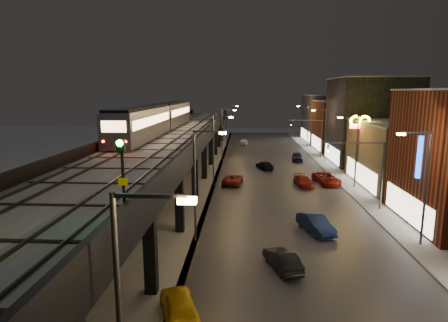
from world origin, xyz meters
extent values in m
cube|color=#46474D|center=(7.50, 35.00, 0.03)|extent=(17.00, 120.00, 0.06)
cube|color=#9FA1A8|center=(17.50, 35.00, 0.07)|extent=(4.00, 120.00, 0.14)
cube|color=#9FA1A8|center=(-6.00, 35.00, 0.03)|extent=(11.00, 120.00, 0.06)
cube|color=black|center=(-6.00, 32.00, 5.80)|extent=(9.00, 100.00, 1.00)
cube|color=black|center=(-9.70, 5.00, 2.65)|extent=(0.70, 0.70, 5.30)
cube|color=black|center=(-2.30, 5.00, 2.65)|extent=(0.70, 0.70, 5.30)
cube|color=black|center=(-6.00, 5.00, 5.15)|extent=(8.00, 0.60, 0.50)
cube|color=black|center=(-9.70, 15.00, 2.65)|extent=(0.70, 0.70, 5.30)
cube|color=black|center=(-2.30, 15.00, 2.65)|extent=(0.70, 0.70, 5.30)
cube|color=black|center=(-6.00, 15.00, 5.15)|extent=(8.00, 0.60, 0.50)
cube|color=black|center=(-9.70, 25.00, 2.65)|extent=(0.70, 0.70, 5.30)
cube|color=black|center=(-2.30, 25.00, 2.65)|extent=(0.70, 0.70, 5.30)
cube|color=black|center=(-6.00, 25.00, 5.15)|extent=(8.00, 0.60, 0.50)
cube|color=black|center=(-9.70, 35.00, 2.65)|extent=(0.70, 0.70, 5.30)
cube|color=black|center=(-2.30, 35.00, 2.65)|extent=(0.70, 0.70, 5.30)
cube|color=black|center=(-6.00, 35.00, 5.15)|extent=(8.00, 0.60, 0.50)
cube|color=black|center=(-9.70, 45.00, 2.65)|extent=(0.70, 0.70, 5.30)
cube|color=black|center=(-2.30, 45.00, 2.65)|extent=(0.70, 0.70, 5.30)
cube|color=black|center=(-6.00, 45.00, 5.15)|extent=(8.00, 0.60, 0.50)
cube|color=black|center=(-9.70, 55.00, 2.65)|extent=(0.70, 0.70, 5.30)
cube|color=black|center=(-2.30, 55.00, 2.65)|extent=(0.70, 0.70, 5.30)
cube|color=black|center=(-6.00, 55.00, 5.15)|extent=(8.00, 0.60, 0.50)
cube|color=black|center=(-9.70, 65.00, 2.65)|extent=(0.70, 0.70, 5.30)
cube|color=black|center=(-2.30, 65.00, 2.65)|extent=(0.70, 0.70, 5.30)
cube|color=black|center=(-6.00, 65.00, 5.15)|extent=(8.00, 0.60, 0.50)
cube|color=black|center=(-9.70, 75.00, 2.65)|extent=(0.70, 0.70, 5.30)
cube|color=black|center=(-2.30, 75.00, 2.65)|extent=(0.70, 0.70, 5.30)
cube|color=black|center=(-6.00, 75.00, 5.15)|extent=(8.00, 0.60, 0.50)
cube|color=#B2B7C1|center=(-6.00, 32.00, 6.38)|extent=(8.40, 100.00, 0.16)
cube|color=#332D28|center=(-9.22, 32.00, 6.54)|extent=(0.08, 98.00, 0.16)
cube|color=#332D28|center=(-7.78, 32.00, 6.54)|extent=(0.08, 98.00, 0.16)
cube|color=#332D28|center=(-4.72, 32.00, 6.54)|extent=(0.08, 98.00, 0.16)
cube|color=#332D28|center=(-3.28, 32.00, 6.54)|extent=(0.08, 98.00, 0.16)
cube|color=black|center=(-6.00, 2.00, 6.49)|extent=(7.80, 0.24, 0.06)
cube|color=black|center=(-6.00, 18.00, 6.49)|extent=(7.80, 0.24, 0.06)
cube|color=black|center=(-6.00, 34.00, 6.49)|extent=(7.80, 0.24, 0.06)
cube|color=black|center=(-6.00, 50.00, 6.49)|extent=(7.80, 0.24, 0.06)
cube|color=black|center=(-6.00, 66.00, 6.49)|extent=(7.80, 0.24, 0.06)
cube|color=black|center=(-1.65, 32.00, 6.85)|extent=(0.30, 100.00, 1.10)
cube|color=black|center=(-10.35, 32.00, 6.85)|extent=(0.30, 100.00, 1.10)
cube|color=beige|center=(17.95, 18.00, 1.60)|extent=(0.10, 9.60, 2.40)
cube|color=#6F6546|center=(24.00, 32.00, 4.00)|extent=(12.00, 15.00, 8.00)
cube|color=beige|center=(17.95, 32.00, 1.60)|extent=(0.10, 12.00, 2.40)
cube|color=#B2B7C1|center=(24.00, 32.00, 8.08)|extent=(12.20, 15.20, 0.16)
cube|color=#222229|center=(24.00, 48.00, 7.00)|extent=(12.00, 13.00, 14.00)
cube|color=beige|center=(17.95, 48.00, 1.60)|extent=(0.10, 10.40, 2.40)
cube|color=#B2B7C1|center=(24.00, 48.00, 14.08)|extent=(12.20, 13.20, 0.16)
cube|color=brown|center=(24.00, 62.00, 5.00)|extent=(12.00, 12.00, 10.00)
cube|color=beige|center=(17.95, 62.00, 1.60)|extent=(0.10, 9.60, 2.40)
cube|color=#B2B7C1|center=(24.00, 62.00, 10.08)|extent=(12.20, 12.20, 0.16)
cube|color=#414147|center=(24.00, 76.00, 5.50)|extent=(12.00, 16.00, 11.00)
cube|color=beige|center=(17.95, 76.00, 1.60)|extent=(0.10, 12.80, 2.40)
cube|color=#B2B7C1|center=(24.00, 76.00, 11.08)|extent=(12.20, 16.20, 0.16)
cube|color=#38383A|center=(0.40, -5.00, 8.90)|extent=(2.20, 0.12, 0.12)
cube|color=#FFCB5D|center=(1.50, -5.00, 8.78)|extent=(0.55, 0.28, 0.18)
cylinder|color=#38383A|center=(-0.70, 13.00, 4.50)|extent=(0.18, 0.18, 9.00)
cube|color=#38383A|center=(0.40, 13.00, 8.90)|extent=(2.20, 0.12, 0.12)
cube|color=#FFCB5D|center=(1.50, 13.00, 8.78)|extent=(0.55, 0.28, 0.18)
cylinder|color=#38383A|center=(17.00, 13.00, 4.50)|extent=(0.18, 0.18, 9.00)
cube|color=#38383A|center=(15.90, 13.00, 8.90)|extent=(2.20, 0.12, 0.12)
cube|color=#FFCB5D|center=(14.80, 13.00, 8.78)|extent=(0.55, 0.28, 0.18)
cylinder|color=#38383A|center=(-0.70, 31.00, 4.50)|extent=(0.18, 0.18, 9.00)
cube|color=#38383A|center=(0.40, 31.00, 8.90)|extent=(2.20, 0.12, 0.12)
cube|color=#FFCB5D|center=(1.50, 31.00, 8.78)|extent=(0.55, 0.28, 0.18)
cylinder|color=#38383A|center=(17.00, 31.00, 4.50)|extent=(0.18, 0.18, 9.00)
cube|color=#38383A|center=(15.90, 31.00, 8.90)|extent=(2.20, 0.12, 0.12)
cube|color=#FFCB5D|center=(14.80, 31.00, 8.78)|extent=(0.55, 0.28, 0.18)
cylinder|color=#38383A|center=(-0.70, 49.00, 4.50)|extent=(0.18, 0.18, 9.00)
cube|color=#38383A|center=(0.40, 49.00, 8.90)|extent=(2.20, 0.12, 0.12)
cube|color=#FFCB5D|center=(1.50, 49.00, 8.78)|extent=(0.55, 0.28, 0.18)
cylinder|color=#38383A|center=(17.00, 49.00, 4.50)|extent=(0.18, 0.18, 9.00)
cube|color=#38383A|center=(15.90, 49.00, 8.90)|extent=(2.20, 0.12, 0.12)
cube|color=#FFCB5D|center=(14.80, 49.00, 8.78)|extent=(0.55, 0.28, 0.18)
cylinder|color=#38383A|center=(-0.70, 67.00, 4.50)|extent=(0.18, 0.18, 9.00)
cube|color=#38383A|center=(0.40, 67.00, 8.90)|extent=(2.20, 0.12, 0.12)
cube|color=#FFCB5D|center=(1.50, 67.00, 8.78)|extent=(0.55, 0.28, 0.18)
cylinder|color=#38383A|center=(17.00, 67.00, 4.50)|extent=(0.18, 0.18, 9.00)
cube|color=#38383A|center=(15.90, 67.00, 8.90)|extent=(2.20, 0.12, 0.12)
cube|color=#FFCB5D|center=(14.80, 67.00, 8.78)|extent=(0.55, 0.28, 0.18)
cylinder|color=#38383A|center=(17.00, 22.00, 3.50)|extent=(0.20, 0.20, 7.00)
cube|color=#38383A|center=(14.00, 22.00, 6.90)|extent=(6.00, 0.12, 0.12)
imported|color=black|center=(11.50, 22.00, 6.40)|extent=(0.20, 0.16, 1.00)
sphere|color=#0CFF26|center=(11.50, 21.85, 6.15)|extent=(0.18, 0.18, 0.18)
cylinder|color=#38383A|center=(17.00, 52.00, 3.50)|extent=(0.20, 0.20, 7.00)
cube|color=#38383A|center=(14.00, 52.00, 6.90)|extent=(6.00, 0.12, 0.12)
imported|color=black|center=(11.50, 52.00, 6.40)|extent=(0.20, 0.16, 1.00)
sphere|color=#0CFF26|center=(11.50, 51.85, 6.15)|extent=(0.18, 0.18, 0.18)
cube|color=gray|center=(-8.50, 26.36, 8.31)|extent=(2.98, 17.97, 3.39)
cube|color=black|center=(-8.50, 26.36, 10.14)|extent=(2.67, 17.46, 0.26)
cube|color=#F6BA7F|center=(-10.00, 26.36, 8.78)|extent=(0.05, 16.43, 0.92)
cube|color=#F6BA7F|center=(-7.00, 26.36, 8.78)|extent=(0.05, 16.43, 0.92)
cube|color=gray|center=(-8.50, 44.97, 8.31)|extent=(2.98, 17.97, 3.39)
cube|color=black|center=(-8.50, 44.97, 10.14)|extent=(2.67, 17.46, 0.26)
cube|color=#F6BA7F|center=(-10.00, 44.97, 8.78)|extent=(0.05, 16.43, 0.92)
cube|color=#F6BA7F|center=(-7.00, 44.97, 8.78)|extent=(0.05, 16.43, 0.92)
cube|color=#F6BA7F|center=(-8.50, 17.36, 8.83)|extent=(2.26, 0.05, 1.03)
sphere|color=#FF0C0C|center=(-9.53, 17.34, 7.49)|extent=(0.21, 0.21, 0.21)
sphere|color=#FF0C0C|center=(-7.47, 17.34, 7.49)|extent=(0.21, 0.21, 0.21)
cylinder|color=black|center=(-2.10, 0.22, 8.27)|extent=(0.13, 0.13, 3.30)
cube|color=black|center=(-2.10, 0.10, 9.64)|extent=(0.35, 0.20, 0.60)
sphere|color=#0CFF26|center=(-2.10, -0.02, 9.75)|extent=(0.29, 0.29, 0.29)
cube|color=#FBE101|center=(-2.10, 0.12, 8.05)|extent=(0.38, 0.04, 0.33)
imported|color=yellow|center=(-0.19, 2.44, 0.74)|extent=(3.02, 4.67, 1.48)
imported|color=black|center=(5.80, 8.45, 0.65)|extent=(2.57, 4.21, 1.31)
imported|color=maroon|center=(1.70, 31.98, 0.67)|extent=(2.82, 5.07, 1.34)
imported|color=black|center=(6.37, 41.73, 0.62)|extent=(3.00, 4.59, 1.24)
imported|color=silver|center=(3.14, 68.85, 0.68)|extent=(2.26, 4.23, 1.37)
imported|color=#101F4D|center=(9.30, 15.34, 0.75)|extent=(2.92, 4.85, 1.51)
imported|color=maroon|center=(13.90, 32.59, 0.73)|extent=(3.35, 5.63, 1.47)
imported|color=maroon|center=(10.74, 31.27, 0.64)|extent=(2.40, 4.63, 1.28)
imported|color=#121B3B|center=(12.38, 48.96, 0.76)|extent=(2.22, 4.63, 1.52)
cylinder|color=#38383A|center=(18.00, 33.63, 3.60)|extent=(0.24, 0.24, 7.19)
cube|color=#FF0C0C|center=(18.00, 33.63, 7.46)|extent=(2.52, 0.25, 0.45)
torus|color=#FFF912|center=(17.42, 33.63, 8.18)|extent=(1.46, 0.30, 1.46)
torus|color=#FFF912|center=(18.58, 33.63, 8.18)|extent=(1.46, 0.30, 1.46)
cylinder|color=#38383A|center=(18.50, 16.48, 2.49)|extent=(0.28, 0.28, 4.98)
cube|color=#1655FE|center=(18.50, 16.48, 6.48)|extent=(1.59, 0.35, 3.59)
camera|label=1|loc=(3.13, -15.36, 11.88)|focal=30.00mm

